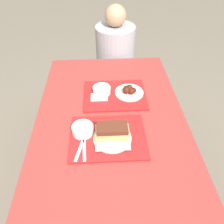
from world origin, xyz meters
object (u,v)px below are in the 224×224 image
object	(u,v)px
tray_near	(108,137)
tray_far	(115,95)
wings_plate_far	(129,91)
person_seated_across	(115,50)
brisket_sandwich_plate	(112,134)
bowl_coleslaw_far	(102,90)
bowl_coleslaw_near	(83,129)

from	to	relation	value
tray_near	tray_far	xyz separation A→B (m)	(0.06, 0.38, 0.00)
wings_plate_far	person_seated_across	xyz separation A→B (m)	(-0.05, 0.73, -0.06)
brisket_sandwich_plate	bowl_coleslaw_far	bearing A→B (deg)	96.82
bowl_coleslaw_far	brisket_sandwich_plate	bearing A→B (deg)	-83.18
tray_far	bowl_coleslaw_far	bearing A→B (deg)	166.88
wings_plate_far	person_seated_across	world-z (taller)	person_seated_across
tray_far	bowl_coleslaw_near	size ratio (longest dim) A/B	3.47
bowl_coleslaw_near	person_seated_across	distance (m)	1.11
tray_far	brisket_sandwich_plate	xyz separation A→B (m)	(-0.04, -0.40, 0.05)
bowl_coleslaw_near	brisket_sandwich_plate	size ratio (longest dim) A/B	0.57
tray_far	person_seated_across	size ratio (longest dim) A/B	0.61
brisket_sandwich_plate	person_seated_across	world-z (taller)	person_seated_across
person_seated_across	tray_near	bearing A→B (deg)	-95.74
bowl_coleslaw_near	person_seated_across	bearing A→B (deg)	76.72
tray_far	tray_near	bearing A→B (deg)	-99.42
bowl_coleslaw_near	wings_plate_far	xyz separation A→B (m)	(0.31, 0.35, -0.01)
tray_far	person_seated_across	world-z (taller)	person_seated_across
person_seated_across	brisket_sandwich_plate	bearing A→B (deg)	-94.54
tray_near	person_seated_across	world-z (taller)	person_seated_across
tray_far	bowl_coleslaw_far	distance (m)	0.10
bowl_coleslaw_far	wings_plate_far	distance (m)	0.19
bowl_coleslaw_near	wings_plate_far	size ratio (longest dim) A/B	0.62
tray_near	wings_plate_far	distance (m)	0.42
tray_far	bowl_coleslaw_near	xyz separation A→B (m)	(-0.21, -0.34, 0.03)
bowl_coleslaw_near	person_seated_across	size ratio (longest dim) A/B	0.18
bowl_coleslaw_far	person_seated_across	xyz separation A→B (m)	(0.14, 0.72, -0.07)
brisket_sandwich_plate	tray_far	bearing A→B (deg)	84.11
brisket_sandwich_plate	bowl_coleslaw_near	bearing A→B (deg)	161.83
person_seated_across	bowl_coleslaw_near	bearing A→B (deg)	-103.28
tray_near	bowl_coleslaw_far	size ratio (longest dim) A/B	3.47
bowl_coleslaw_near	brisket_sandwich_plate	xyz separation A→B (m)	(0.16, -0.05, 0.01)
brisket_sandwich_plate	bowl_coleslaw_far	distance (m)	0.42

